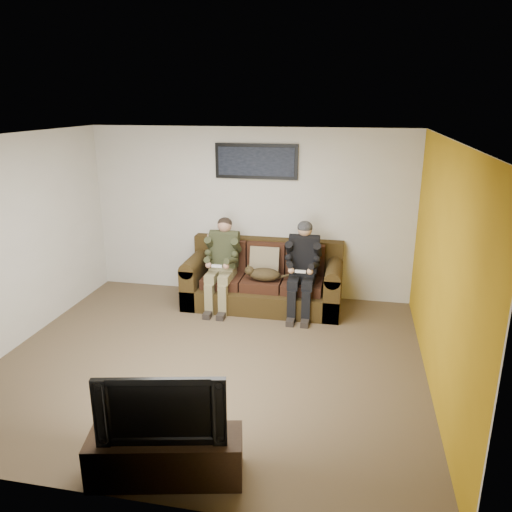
% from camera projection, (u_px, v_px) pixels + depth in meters
% --- Properties ---
extents(floor, '(5.00, 5.00, 0.00)m').
position_uv_depth(floor, '(211.00, 359.00, 5.98)').
color(floor, brown).
rests_on(floor, ground).
extents(ceiling, '(5.00, 5.00, 0.00)m').
position_uv_depth(ceiling, '(205.00, 137.00, 5.21)').
color(ceiling, silver).
rests_on(ceiling, ground).
extents(wall_back, '(5.00, 0.00, 5.00)m').
position_uv_depth(wall_back, '(250.00, 213.00, 7.70)').
color(wall_back, beige).
rests_on(wall_back, ground).
extents(wall_front, '(5.00, 0.00, 5.00)m').
position_uv_depth(wall_front, '(116.00, 350.00, 3.49)').
color(wall_front, beige).
rests_on(wall_front, ground).
extents(wall_left, '(0.00, 4.50, 4.50)m').
position_uv_depth(wall_left, '(11.00, 244.00, 6.06)').
color(wall_left, beige).
rests_on(wall_left, ground).
extents(wall_right, '(0.00, 4.50, 4.50)m').
position_uv_depth(wall_right, '(442.00, 270.00, 5.13)').
color(wall_right, beige).
rests_on(wall_right, ground).
extents(accent_wall_right, '(0.00, 4.50, 4.50)m').
position_uv_depth(accent_wall_right, '(441.00, 270.00, 5.13)').
color(accent_wall_right, '#BF8E13').
rests_on(accent_wall_right, ground).
extents(sofa, '(2.31, 1.00, 0.94)m').
position_uv_depth(sofa, '(264.00, 281.00, 7.53)').
color(sofa, '#362710').
rests_on(sofa, ground).
extents(throw_pillow, '(0.44, 0.21, 0.44)m').
position_uv_depth(throw_pillow, '(265.00, 260.00, 7.48)').
color(throw_pillow, '#847457').
rests_on(throw_pillow, sofa).
extents(throw_blanket, '(0.47, 0.23, 0.08)m').
position_uv_depth(throw_blanket, '(224.00, 236.00, 7.76)').
color(throw_blanket, tan).
rests_on(throw_blanket, sofa).
extents(person_left, '(0.51, 0.87, 1.32)m').
position_uv_depth(person_left, '(222.00, 258.00, 7.35)').
color(person_left, '#847952').
rests_on(person_left, sofa).
extents(person_right, '(0.51, 0.86, 1.33)m').
position_uv_depth(person_right, '(303.00, 263.00, 7.12)').
color(person_right, black).
rests_on(person_right, sofa).
extents(cat, '(0.66, 0.26, 0.24)m').
position_uv_depth(cat, '(263.00, 274.00, 7.22)').
color(cat, '#46361B').
rests_on(cat, sofa).
extents(framed_poster, '(1.25, 0.05, 0.52)m').
position_uv_depth(framed_poster, '(256.00, 161.00, 7.41)').
color(framed_poster, black).
rests_on(framed_poster, wall_back).
extents(tv_stand, '(1.30, 0.66, 0.39)m').
position_uv_depth(tv_stand, '(166.00, 457.00, 4.07)').
color(tv_stand, black).
rests_on(tv_stand, ground).
extents(television, '(1.03, 0.35, 0.59)m').
position_uv_depth(television, '(162.00, 405.00, 3.92)').
color(television, black).
rests_on(television, tv_stand).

